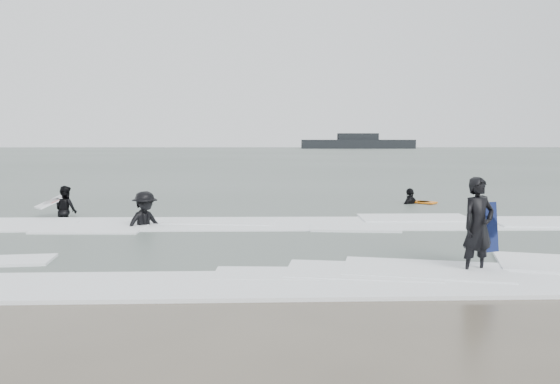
{
  "coord_description": "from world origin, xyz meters",
  "views": [
    {
      "loc": [
        -0.28,
        -9.79,
        2.53
      ],
      "look_at": [
        0.0,
        5.0,
        1.1
      ],
      "focal_mm": 35.0,
      "sensor_mm": 36.0,
      "label": 1
    }
  ],
  "objects_px": {
    "surfer_centre": "(476,274)",
    "surfer_breaker": "(145,228)",
    "surfer_wading": "(66,218)",
    "surfer_right_near": "(410,205)",
    "vessel_horizon": "(358,143)",
    "surfer_right_far": "(482,207)"
  },
  "relations": [
    {
      "from": "surfer_centre",
      "to": "surfer_breaker",
      "type": "distance_m",
      "value": 9.22
    },
    {
      "from": "surfer_wading",
      "to": "surfer_right_near",
      "type": "relative_size",
      "value": 0.89
    },
    {
      "from": "surfer_wading",
      "to": "surfer_right_near",
      "type": "distance_m",
      "value": 12.45
    },
    {
      "from": "surfer_wading",
      "to": "vessel_horizon",
      "type": "distance_m",
      "value": 132.76
    },
    {
      "from": "surfer_centre",
      "to": "surfer_right_near",
      "type": "distance_m",
      "value": 10.98
    },
    {
      "from": "surfer_wading",
      "to": "surfer_right_near",
      "type": "xyz_separation_m",
      "value": [
        12.0,
        3.35,
        0.0
      ]
    },
    {
      "from": "surfer_wading",
      "to": "vessel_horizon",
      "type": "relative_size",
      "value": 0.05
    },
    {
      "from": "surfer_breaker",
      "to": "surfer_right_far",
      "type": "relative_size",
      "value": 1.2
    },
    {
      "from": "surfer_wading",
      "to": "vessel_horizon",
      "type": "height_order",
      "value": "vessel_horizon"
    },
    {
      "from": "surfer_breaker",
      "to": "surfer_right_far",
      "type": "bearing_deg",
      "value": -25.55
    },
    {
      "from": "surfer_right_near",
      "to": "surfer_breaker",
      "type": "bearing_deg",
      "value": -9.05
    },
    {
      "from": "surfer_wading",
      "to": "vessel_horizon",
      "type": "xyz_separation_m",
      "value": [
        30.23,
        129.26,
        1.52
      ]
    },
    {
      "from": "surfer_wading",
      "to": "surfer_breaker",
      "type": "distance_m",
      "value": 3.65
    },
    {
      "from": "surfer_centre",
      "to": "surfer_right_far",
      "type": "distance_m",
      "value": 11.03
    },
    {
      "from": "surfer_centre",
      "to": "surfer_wading",
      "type": "xyz_separation_m",
      "value": [
        -10.44,
        7.52,
        0.0
      ]
    },
    {
      "from": "surfer_breaker",
      "to": "surfer_right_near",
      "type": "relative_size",
      "value": 1.06
    },
    {
      "from": "vessel_horizon",
      "to": "surfer_wading",
      "type": "bearing_deg",
      "value": -103.16
    },
    {
      "from": "surfer_right_far",
      "to": "surfer_wading",
      "type": "bearing_deg",
      "value": -6.37
    },
    {
      "from": "surfer_breaker",
      "to": "vessel_horizon",
      "type": "xyz_separation_m",
      "value": [
        27.23,
        131.34,
        1.52
      ]
    },
    {
      "from": "surfer_wading",
      "to": "surfer_right_near",
      "type": "bearing_deg",
      "value": -124.2
    },
    {
      "from": "surfer_right_near",
      "to": "surfer_right_far",
      "type": "relative_size",
      "value": 1.13
    },
    {
      "from": "surfer_centre",
      "to": "surfer_right_near",
      "type": "xyz_separation_m",
      "value": [
        1.55,
        10.87,
        0.0
      ]
    }
  ]
}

